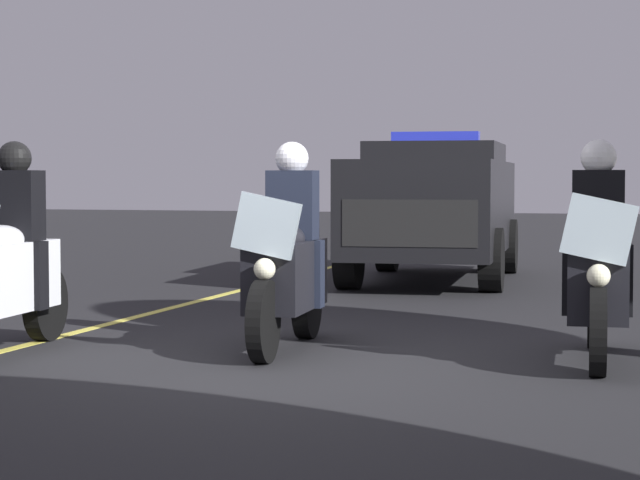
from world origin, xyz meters
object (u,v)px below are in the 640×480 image
Objects in this scene: police_motorcycle_lead_right at (287,265)px; police_motorcycle_trailing at (598,271)px; police_suv at (435,203)px; police_motorcycle_lead_left at (6,267)px.

police_motorcycle_trailing is at bearing 91.80° from police_motorcycle_lead_right.
police_suv is at bearing -159.16° from police_motorcycle_trailing.
police_motorcycle_trailing is (-0.08, 2.50, 0.00)m from police_motorcycle_lead_right.
police_motorcycle_trailing is (-0.89, 4.63, 0.00)m from police_motorcycle_lead_left.
police_motorcycle_trailing is at bearing 20.84° from police_suv.
police_motorcycle_lead_left is 1.00× the size of police_motorcycle_lead_right.
police_motorcycle_lead_right is at bearing -88.20° from police_motorcycle_trailing.
police_motorcycle_lead_left is 4.71m from police_motorcycle_trailing.
police_motorcycle_lead_left is 2.28m from police_motorcycle_lead_right.
police_motorcycle_lead_right is 7.04m from police_suv.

